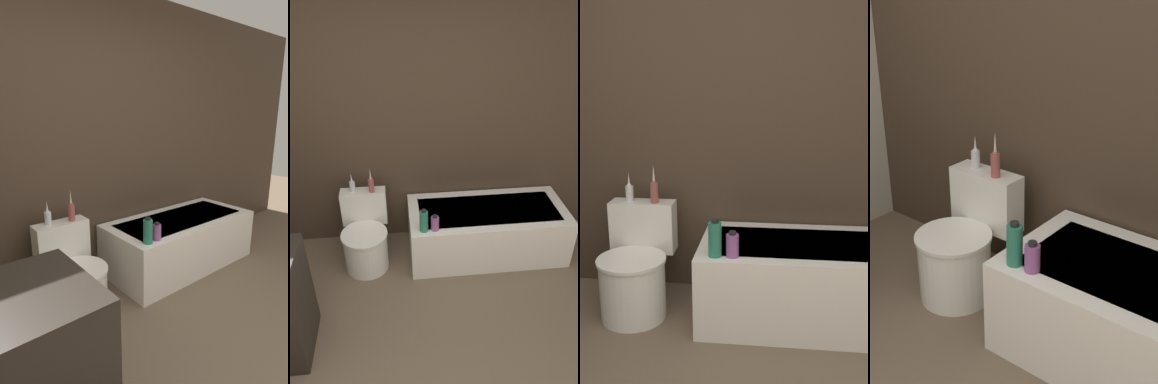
% 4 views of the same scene
% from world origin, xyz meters
% --- Properties ---
extents(wall_back_tiled, '(6.40, 0.06, 2.60)m').
position_xyz_m(wall_back_tiled, '(0.00, 2.10, 1.30)').
color(wall_back_tiled, '#423326').
rests_on(wall_back_tiled, ground_plane).
extents(bathtub, '(1.55, 0.72, 0.51)m').
position_xyz_m(bathtub, '(0.71, 1.69, 0.26)').
color(bathtub, white).
rests_on(bathtub, ground).
extents(toilet, '(0.44, 0.59, 0.69)m').
position_xyz_m(toilet, '(-0.49, 1.65, 0.29)').
color(toilet, white).
rests_on(toilet, ground).
extents(vase_gold, '(0.05, 0.05, 0.19)m').
position_xyz_m(vase_gold, '(-0.58, 1.88, 0.76)').
color(vase_gold, silver).
rests_on(vase_gold, toilet).
extents(vase_silver, '(0.05, 0.05, 0.26)m').
position_xyz_m(vase_silver, '(-0.40, 1.84, 0.78)').
color(vase_silver, '#994C47').
rests_on(vase_silver, toilet).
extents(shampoo_bottle_tall, '(0.08, 0.08, 0.22)m').
position_xyz_m(shampoo_bottle_tall, '(0.06, 1.42, 0.61)').
color(shampoo_bottle_tall, '#267259').
rests_on(shampoo_bottle_tall, bathtub).
extents(shampoo_bottle_short, '(0.07, 0.07, 0.15)m').
position_xyz_m(shampoo_bottle_short, '(0.16, 1.42, 0.58)').
color(shampoo_bottle_short, '#8C4C8C').
rests_on(shampoo_bottle_short, bathtub).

